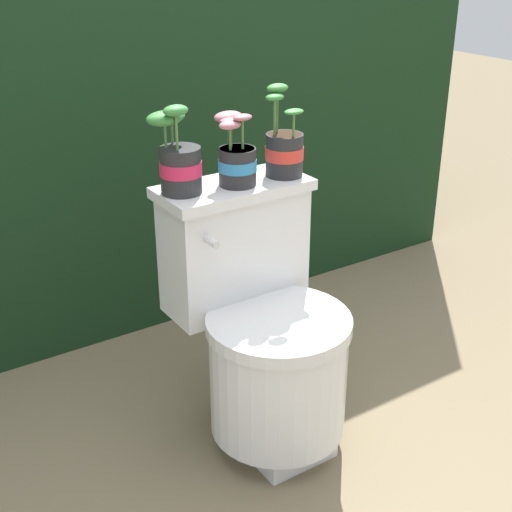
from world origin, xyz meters
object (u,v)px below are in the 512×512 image
object	(u,v)px
toilet	(264,334)
potted_plant_midleft	(236,158)
potted_plant_middle	(284,149)
potted_plant_left	(178,159)

from	to	relation	value
toilet	potted_plant_midleft	size ratio (longest dim) A/B	3.76
potted_plant_midleft	potted_plant_middle	bearing A→B (deg)	-2.22
potted_plant_left	potted_plant_midleft	world-z (taller)	potted_plant_left
toilet	potted_plant_midleft	xyz separation A→B (m)	(0.00, 0.14, 0.48)
toilet	potted_plant_middle	distance (m)	0.52
potted_plant_left	toilet	bearing A→B (deg)	-46.47
potted_plant_middle	potted_plant_left	bearing A→B (deg)	173.94
potted_plant_midleft	toilet	bearing A→B (deg)	-90.98
potted_plant_left	potted_plant_midleft	size ratio (longest dim) A/B	1.22
potted_plant_left	potted_plant_middle	xyz separation A→B (m)	(0.31, -0.03, -0.02)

